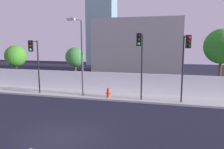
{
  "coord_description": "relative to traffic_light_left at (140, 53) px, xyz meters",
  "views": [
    {
      "loc": [
        4.86,
        -8.97,
        4.61
      ],
      "look_at": [
        0.92,
        6.5,
        2.23
      ],
      "focal_mm": 34.31,
      "sensor_mm": 36.0,
      "label": 1
    }
  ],
  "objects": [
    {
      "name": "street_lamp_curbside",
      "position": [
        -4.96,
        0.48,
        0.06
      ],
      "size": [
        0.61,
        1.98,
        6.32
      ],
      "color": "#4C4C51",
      "rests_on": "sidewalk"
    },
    {
      "name": "low_building_distant",
      "position": [
        -2.4,
        16.49,
        0.17
      ],
      "size": [
        12.75,
        6.0,
        8.07
      ],
      "primitive_type": "cube",
      "color": "gray",
      "rests_on": "ground"
    },
    {
      "name": "roadside_tree_midleft",
      "position": [
        -6.84,
        3.54,
        -0.68
      ],
      "size": [
        1.91,
        1.91,
        4.17
      ],
      "color": "brown",
      "rests_on": "ground"
    },
    {
      "name": "traffic_light_center",
      "position": [
        -8.88,
        -0.14,
        -0.31
      ],
      "size": [
        0.47,
        1.54,
        4.65
      ],
      "color": "black",
      "rests_on": "sidewalk"
    },
    {
      "name": "traffic_light_left",
      "position": [
        0.0,
        0.0,
        0.0
      ],
      "size": [
        0.36,
        1.32,
        5.13
      ],
      "color": "black",
      "rests_on": "sidewalk"
    },
    {
      "name": "ground_plane",
      "position": [
        -2.97,
        -7.0,
        -3.86
      ],
      "size": [
        80.0,
        80.0,
        0.0
      ],
      "primitive_type": "plane",
      "color": "black"
    },
    {
      "name": "fire_hydrant",
      "position": [
        -2.63,
        0.52,
        -3.28
      ],
      "size": [
        0.44,
        0.26,
        0.8
      ],
      "color": "red",
      "rests_on": "sidewalk"
    },
    {
      "name": "tower_on_skyline",
      "position": [
        -11.67,
        28.49,
        9.67
      ],
      "size": [
        5.52,
        5.0,
        27.07
      ],
      "primitive_type": "cube",
      "color": "#6E919B",
      "rests_on": "ground"
    },
    {
      "name": "roadside_tree_leftmost",
      "position": [
        -13.67,
        3.54,
        -0.67
      ],
      "size": [
        2.23,
        2.23,
        4.33
      ],
      "color": "brown",
      "rests_on": "ground"
    },
    {
      "name": "traffic_light_right",
      "position": [
        3.2,
        0.04,
        -0.1
      ],
      "size": [
        0.46,
        1.23,
        4.98
      ],
      "color": "black",
      "rests_on": "sidewalk"
    },
    {
      "name": "sidewalk",
      "position": [
        -2.97,
        1.2,
        -3.79
      ],
      "size": [
        36.0,
        2.4,
        0.15
      ],
      "primitive_type": "cube",
      "color": "#B0B0B0",
      "rests_on": "ground"
    },
    {
      "name": "perimeter_wall",
      "position": [
        -2.97,
        2.49,
        -2.81
      ],
      "size": [
        36.0,
        0.18,
        1.8
      ],
      "primitive_type": "cube",
      "color": "white",
      "rests_on": "sidewalk"
    },
    {
      "name": "roadside_tree_midright",
      "position": [
        6.29,
        3.54,
        0.43
      ],
      "size": [
        2.89,
        2.89,
        5.76
      ],
      "color": "brown",
      "rests_on": "ground"
    }
  ]
}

